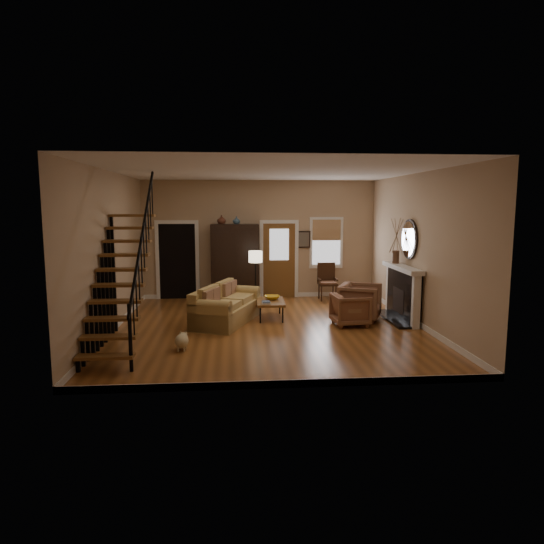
{
  "coord_description": "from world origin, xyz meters",
  "views": [
    {
      "loc": [
        -0.75,
        -10.12,
        2.59
      ],
      "look_at": [
        0.1,
        0.4,
        1.15
      ],
      "focal_mm": 32.0,
      "sensor_mm": 36.0,
      "label": 1
    }
  ],
  "objects": [
    {
      "name": "coffee_table",
      "position": [
        0.1,
        0.88,
        0.21
      ],
      "size": [
        0.65,
        1.09,
        0.41
      ],
      "primitive_type": null,
      "rotation": [
        0.0,
        0.0,
        -0.02
      ],
      "color": "brown",
      "rests_on": "ground"
    },
    {
      "name": "vase_b",
      "position": [
        -0.65,
        3.05,
        2.21
      ],
      "size": [
        0.2,
        0.2,
        0.21
      ],
      "primitive_type": "imported",
      "color": "#334C60",
      "rests_on": "armoire"
    },
    {
      "name": "armchair_right",
      "position": [
        2.14,
        0.56,
        0.42
      ],
      "size": [
        1.19,
        1.18,
        0.83
      ],
      "primitive_type": "imported",
      "rotation": [
        0.0,
        0.0,
        1.16
      ],
      "color": "brown",
      "rests_on": "ground"
    },
    {
      "name": "books",
      "position": [
        -0.02,
        0.58,
        0.44
      ],
      "size": [
        0.2,
        0.27,
        0.05
      ],
      "primitive_type": null,
      "color": "beige",
      "rests_on": "coffee_table"
    },
    {
      "name": "armchair_left",
      "position": [
        1.79,
        0.07,
        0.35
      ],
      "size": [
        0.82,
        0.8,
        0.69
      ],
      "primitive_type": "imported",
      "rotation": [
        0.0,
        0.0,
        1.65
      ],
      "color": "brown",
      "rests_on": "ground"
    },
    {
      "name": "vase_a",
      "position": [
        -1.05,
        3.05,
        2.22
      ],
      "size": [
        0.24,
        0.24,
        0.25
      ],
      "primitive_type": "imported",
      "color": "#4C2619",
      "rests_on": "armoire"
    },
    {
      "name": "dog",
      "position": [
        -1.69,
        -1.5,
        0.15
      ],
      "size": [
        0.26,
        0.43,
        0.3
      ],
      "primitive_type": null,
      "rotation": [
        0.0,
        0.0,
        -0.04
      ],
      "color": "beige",
      "rests_on": "ground"
    },
    {
      "name": "armoire",
      "position": [
        -0.7,
        3.15,
        1.05
      ],
      "size": [
        1.3,
        0.6,
        2.1
      ],
      "primitive_type": null,
      "color": "black",
      "rests_on": "ground"
    },
    {
      "name": "sofa",
      "position": [
        -0.91,
        0.55,
        0.39
      ],
      "size": [
        1.61,
        2.3,
        0.79
      ],
      "primitive_type": null,
      "rotation": [
        0.0,
        0.0,
        -0.36
      ],
      "color": "tan",
      "rests_on": "ground"
    },
    {
      "name": "staircase",
      "position": [
        -2.78,
        -1.3,
        1.6
      ],
      "size": [
        0.94,
        2.8,
        3.2
      ],
      "primitive_type": null,
      "color": "brown",
      "rests_on": "ground"
    },
    {
      "name": "floor_lamp",
      "position": [
        -0.2,
        1.83,
        0.74
      ],
      "size": [
        0.45,
        0.45,
        1.48
      ],
      "primitive_type": null,
      "rotation": [
        0.0,
        0.0,
        0.42
      ],
      "color": "black",
      "rests_on": "ground"
    },
    {
      "name": "fireplace",
      "position": [
        3.13,
        0.5,
        0.74
      ],
      "size": [
        0.33,
        1.95,
        2.3
      ],
      "color": "black",
      "rests_on": "ground"
    },
    {
      "name": "room",
      "position": [
        -0.41,
        1.76,
        1.51
      ],
      "size": [
        7.0,
        7.33,
        3.3
      ],
      "color": "#935525",
      "rests_on": "ground"
    },
    {
      "name": "bowl",
      "position": [
        0.15,
        1.03,
        0.46
      ],
      "size": [
        0.37,
        0.37,
        0.09
      ],
      "primitive_type": "imported",
      "color": "gold",
      "rests_on": "coffee_table"
    },
    {
      "name": "side_chair",
      "position": [
        1.85,
        2.95,
        0.51
      ],
      "size": [
        0.54,
        0.54,
        1.02
      ],
      "primitive_type": null,
      "color": "#3A2212",
      "rests_on": "ground"
    }
  ]
}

